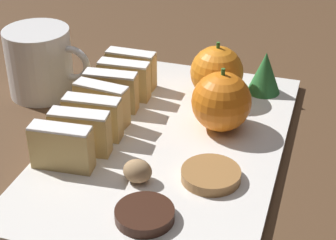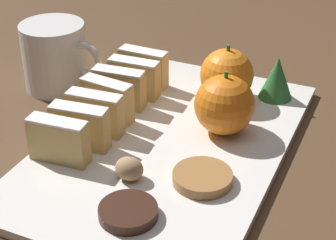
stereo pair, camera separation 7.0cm
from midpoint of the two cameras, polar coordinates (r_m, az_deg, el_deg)
ground_plane at (r=0.72m, az=2.78°, el=-2.95°), size 6.00×6.00×0.00m
serving_platter at (r=0.72m, az=2.79°, el=-2.55°), size 0.28×0.44×0.01m
stollen_slice_front at (r=0.67m, az=-8.14°, el=-2.17°), size 0.07×0.03×0.06m
stollen_slice_second at (r=0.69m, az=-6.12°, el=-0.78°), size 0.08×0.03×0.06m
stollen_slice_third at (r=0.72m, az=-4.68°, el=0.62°), size 0.07×0.03×0.06m
stollen_slice_fourth at (r=0.75m, az=-3.58°, el=1.96°), size 0.08×0.03×0.06m
stollen_slice_fifth at (r=0.78m, az=-2.47°, el=3.19°), size 0.07×0.03×0.06m
stollen_slice_sixth at (r=0.80m, az=-0.99°, el=4.23°), size 0.07×0.03×0.06m
stollen_slice_back at (r=0.83m, az=-0.13°, el=5.30°), size 0.07×0.02×0.06m
orange_near at (r=0.72m, az=8.52°, el=1.46°), size 0.08×0.08×0.09m
orange_far at (r=0.80m, az=8.49°, el=4.47°), size 0.08×0.08×0.08m
walnut at (r=0.64m, az=-0.84°, el=-5.08°), size 0.03×0.03×0.03m
chocolate_cookie at (r=0.59m, az=-0.66°, el=-9.45°), size 0.06×0.06×0.01m
gingerbread_cookie at (r=0.64m, az=6.65°, el=-5.93°), size 0.07×0.07×0.01m
evergreen_sprig at (r=0.82m, az=13.42°, el=4.13°), size 0.05×0.05×0.06m
coffee_mug at (r=0.85m, az=-9.07°, el=6.35°), size 0.13×0.10×0.10m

